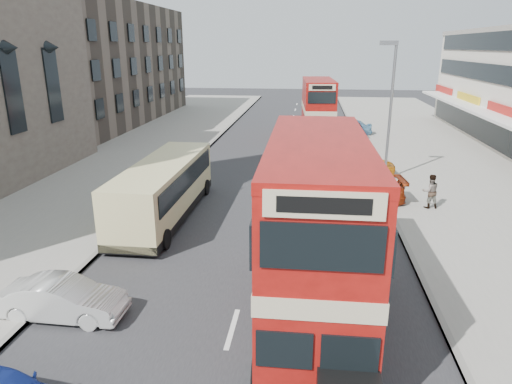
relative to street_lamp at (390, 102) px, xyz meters
The scene contains 17 objects.
ground 19.73m from the street_lamp, 109.92° to the right, with size 160.00×160.00×0.00m, color #28282B.
road_surface 8.33m from the street_lamp, 162.95° to the left, with size 12.00×90.00×0.01m, color #28282B.
pavement_right 7.50m from the street_lamp, 20.06° to the left, with size 12.00×90.00×0.15m, color gray.
pavement_left 19.22m from the street_lamp, behind, with size 12.00×90.00×0.15m, color gray.
kerb_left 13.62m from the street_lamp, behind, with size 0.20×90.00×0.16m, color gray.
kerb_right 5.13m from the street_lamp, 101.90° to the left, with size 0.20×90.00×0.16m, color gray.
brick_terrace 34.86m from the street_lamp, 144.96° to the left, with size 14.00×28.00×12.00m, color #66594C.
street_lamp is the anchor object (origin of this frame).
bus_main 15.99m from the street_lamp, 105.43° to the right, with size 2.75×9.65×5.31m.
bus_second 13.44m from the street_lamp, 107.15° to the left, with size 2.97×9.09×4.98m.
coach 13.84m from the street_lamp, 146.83° to the right, with size 2.48×9.42×2.49m.
car_left_front 20.23m from the street_lamp, 126.06° to the right, with size 1.30×3.73×1.23m, color beige.
car_right_a 6.36m from the street_lamp, 115.36° to the right, with size 2.05×5.03×1.46m, color maroon.
car_right_b 4.52m from the street_lamp, 144.49° to the left, with size 2.00×4.35×1.21m, color orange.
car_right_c 15.62m from the street_lamp, 94.13° to the left, with size 1.74×4.32×1.47m, color #5F99BE.
pedestrian_near 6.40m from the street_lamp, 73.01° to the right, with size 0.64×0.43×1.74m, color gray.
cyclist 4.45m from the street_lamp, 165.01° to the left, with size 0.67×1.81×2.17m.
Camera 1 is at (2.05, -9.21, 7.84)m, focal length 31.95 mm.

